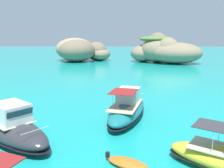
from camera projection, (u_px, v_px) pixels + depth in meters
The scene contains 5 objects.
islet_large at pixel (163, 51), 72.10m from camera, with size 23.07×19.09×9.22m.
islet_small at pixel (81, 50), 78.14m from camera, with size 20.17×19.78×7.53m.
motorboat_charcoal at pixel (10, 127), 17.79m from camera, with size 9.43×8.48×2.88m.
motorboat_teal at pixel (127, 108), 22.62m from camera, with size 5.06×9.82×2.95m.
dinghy_tender at pixel (127, 163), 14.08m from camera, with size 2.81×2.19×0.58m.
Camera 1 is at (1.61, -8.58, 7.56)m, focal length 37.96 mm.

